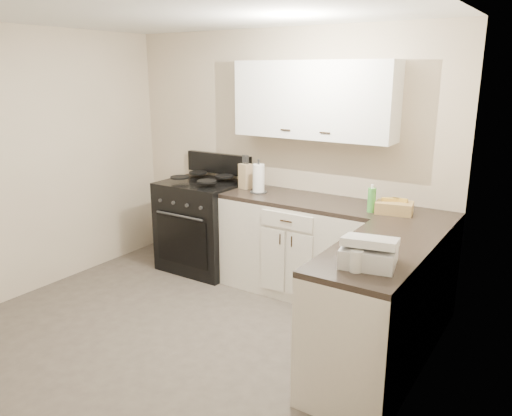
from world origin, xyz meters
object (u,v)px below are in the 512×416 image
Objects in this scene: paper_towel at (259,178)px; knife_block at (246,176)px; wicker_basket at (394,208)px; countertop_grill at (369,256)px; stove at (204,227)px.

knife_block is at bearing 158.86° from paper_towel.
countertop_grill is (0.24, -1.22, 0.01)m from wicker_basket.
paper_towel is 2.02m from countertop_grill.
knife_block is (0.50, 0.08, 0.61)m from stove.
wicker_basket is (1.36, -0.01, -0.09)m from paper_towel.
stove is at bearing -179.86° from paper_towel.
paper_towel is (0.21, -0.08, 0.01)m from knife_block.
countertop_grill is (1.81, -1.31, -0.07)m from knife_block.
knife_block is 2.23m from countertop_grill.
paper_towel reaches higher than stove.
knife_block is 0.78× the size of countertop_grill.
knife_block is 0.85× the size of wicker_basket.
countertop_grill is at bearing -37.50° from paper_towel.
wicker_basket is at bearing -0.27° from paper_towel.
knife_block is at bearing 176.81° from wicker_basket.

